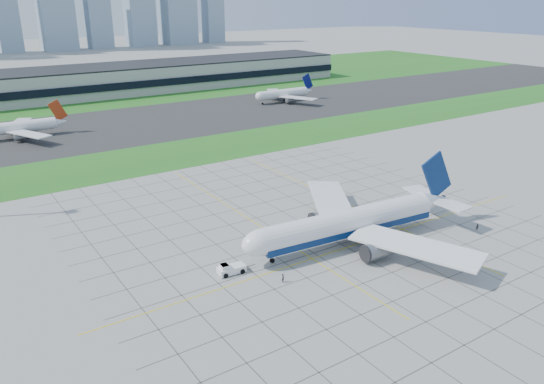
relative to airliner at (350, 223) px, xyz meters
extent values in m
plane|color=#9F9F9A|center=(-2.07, 0.38, -5.06)|extent=(1400.00, 1400.00, 0.00)
cube|color=#235E1B|center=(-2.07, 90.38, -5.04)|extent=(700.00, 35.00, 0.04)
cube|color=#383838|center=(-2.07, 145.38, -5.03)|extent=(700.00, 75.00, 0.04)
cube|color=#235E1B|center=(-2.07, 255.38, -5.04)|extent=(700.00, 145.00, 0.04)
cube|color=#474744|center=(-50.07, 10.38, -5.05)|extent=(0.18, 130.00, 0.02)
cube|color=#474744|center=(-42.07, 10.38, -5.05)|extent=(0.18, 130.00, 0.02)
cube|color=#474744|center=(-34.07, 10.38, -5.05)|extent=(0.18, 130.00, 0.02)
cube|color=#474744|center=(-26.07, 10.38, -5.05)|extent=(0.18, 130.00, 0.02)
cube|color=#474744|center=(-18.07, 10.38, -5.05)|extent=(0.18, 130.00, 0.02)
cube|color=#474744|center=(-10.07, 10.38, -5.05)|extent=(0.18, 130.00, 0.02)
cube|color=#474744|center=(-2.07, 10.38, -5.05)|extent=(0.18, 130.00, 0.02)
cube|color=#474744|center=(5.93, 10.38, -5.05)|extent=(0.18, 130.00, 0.02)
cube|color=#474744|center=(13.93, 10.38, -5.05)|extent=(0.18, 130.00, 0.02)
cube|color=#474744|center=(21.93, 10.38, -5.05)|extent=(0.18, 130.00, 0.02)
cube|color=#474744|center=(29.93, 10.38, -5.05)|extent=(0.18, 130.00, 0.02)
cube|color=#474744|center=(37.93, 10.38, -5.05)|extent=(0.18, 130.00, 0.02)
cube|color=#474744|center=(45.93, 10.38, -5.05)|extent=(0.18, 130.00, 0.02)
cube|color=#474744|center=(-2.07, -39.62, -5.05)|extent=(110.00, 0.18, 0.02)
cube|color=#474744|center=(-2.07, -31.62, -5.05)|extent=(110.00, 0.18, 0.02)
cube|color=#474744|center=(-2.07, -23.62, -5.05)|extent=(110.00, 0.18, 0.02)
cube|color=#474744|center=(-2.07, -15.62, -5.05)|extent=(110.00, 0.18, 0.02)
cube|color=#474744|center=(-2.07, -7.62, -5.05)|extent=(110.00, 0.18, 0.02)
cube|color=#474744|center=(-2.07, 0.38, -5.05)|extent=(110.00, 0.18, 0.02)
cube|color=#474744|center=(-2.07, 8.38, -5.05)|extent=(110.00, 0.18, 0.02)
cube|color=#474744|center=(-2.07, 16.38, -5.05)|extent=(110.00, 0.18, 0.02)
cube|color=#474744|center=(-2.07, 24.38, -5.05)|extent=(110.00, 0.18, 0.02)
cube|color=#474744|center=(-2.07, 32.38, -5.05)|extent=(110.00, 0.18, 0.02)
cube|color=#474744|center=(-2.07, 40.38, -5.05)|extent=(110.00, 0.18, 0.02)
cube|color=#474744|center=(-2.07, 48.38, -5.05)|extent=(110.00, 0.18, 0.02)
cube|color=#474744|center=(-2.07, 56.38, -5.05)|extent=(110.00, 0.18, 0.02)
cube|color=#474744|center=(-2.07, 64.38, -5.05)|extent=(110.00, 0.18, 0.02)
cube|color=yellow|center=(-2.07, -1.62, -5.04)|extent=(120.00, 0.25, 0.03)
cube|color=yellow|center=(-12.07, 20.38, -5.04)|extent=(0.25, 100.00, 0.03)
cube|color=yellow|center=(15.93, 20.38, -5.04)|extent=(0.25, 100.00, 0.03)
cube|color=#B7B7B2|center=(37.93, 230.38, 2.44)|extent=(260.00, 42.00, 15.00)
cube|color=black|center=(37.93, 208.88, 1.94)|extent=(260.00, 1.00, 4.00)
cube|color=black|center=(37.93, 230.38, 10.34)|extent=(260.00, 42.00, 0.80)
cube|color=#889CB2|center=(11.93, 520.38, 38.94)|extent=(20.00, 18.00, 88.00)
cube|color=#889CB2|center=(100.93, 520.38, 25.94)|extent=(24.00, 21.60, 62.00)
cube|color=#889CB2|center=(193.93, 520.38, 34.94)|extent=(36.00, 32.40, 80.00)
cylinder|color=white|center=(-0.40, 0.03, 0.40)|extent=(45.20, 9.63, 5.85)
cube|color=navy|center=(-0.40, 0.03, -1.45)|extent=(45.16, 9.24, 1.56)
ellipsoid|color=white|center=(-22.75, 1.93, 0.40)|extent=(9.82, 6.62, 5.85)
cube|color=black|center=(-24.89, 2.12, 0.89)|extent=(2.40, 3.29, 0.59)
cone|color=white|center=(25.35, -2.15, 0.69)|extent=(8.24, 6.20, 5.56)
cube|color=navy|center=(25.83, -2.20, 7.23)|extent=(10.64, 1.39, 12.45)
cube|color=white|center=(6.75, 15.09, -0.58)|extent=(21.55, 27.95, 0.95)
cube|color=white|center=(4.11, -16.01, -0.58)|extent=(18.05, 28.64, 0.95)
cylinder|color=slate|center=(0.46, 10.24, -2.53)|extent=(6.63, 4.23, 3.71)
cylinder|color=slate|center=(-1.27, -10.17, -2.53)|extent=(6.63, 4.23, 3.71)
cylinder|color=gray|center=(-20.32, 1.73, -3.79)|extent=(0.38, 0.38, 2.54)
cylinder|color=black|center=(-20.32, 1.73, -4.53)|extent=(1.11, 0.58, 1.07)
cylinder|color=black|center=(4.72, 2.73, -4.43)|extent=(1.36, 1.27, 1.27)
cylinder|color=black|center=(4.19, -3.49, -4.43)|extent=(1.36, 1.27, 1.27)
cube|color=white|center=(-29.80, 2.65, -4.21)|extent=(5.89, 3.13, 1.33)
cube|color=white|center=(-31.31, 2.78, -3.26)|extent=(1.88, 2.22, 1.04)
cube|color=black|center=(-31.31, 2.78, -3.07)|extent=(1.67, 2.02, 0.66)
cube|color=gray|center=(-25.74, 2.31, -4.49)|extent=(2.85, 0.41, 0.17)
cylinder|color=black|center=(-31.59, 4.04, -4.54)|extent=(1.08, 0.56, 1.04)
cylinder|color=black|center=(-31.80, 1.59, -4.54)|extent=(1.08, 0.56, 1.04)
cylinder|color=black|center=(-27.81, 3.72, -4.54)|extent=(1.08, 0.56, 1.04)
cylinder|color=black|center=(-28.02, 1.27, -4.54)|extent=(1.08, 0.56, 1.04)
imported|color=black|center=(-23.14, -6.40, -4.11)|extent=(0.77, 0.83, 1.90)
imported|color=black|center=(31.04, -11.99, -4.27)|extent=(0.90, 0.79, 1.58)
cylinder|color=white|center=(-45.80, 146.91, -0.56)|extent=(28.74, 4.80, 4.80)
cube|color=#A23012|center=(-29.83, 146.91, 4.44)|extent=(7.46, 0.40, 9.15)
cube|color=white|center=(-43.80, 157.91, -1.36)|extent=(13.89, 20.66, 0.40)
cube|color=white|center=(-43.80, 135.91, -1.36)|extent=(13.89, 20.66, 0.40)
cylinder|color=black|center=(-43.40, 149.11, -4.56)|extent=(1.00, 1.00, 1.00)
cylinder|color=black|center=(-43.40, 144.71, -4.56)|extent=(1.00, 1.00, 1.00)
cylinder|color=white|center=(87.00, 151.53, -0.56)|extent=(29.61, 4.80, 4.80)
cube|color=#080E54|center=(103.45, 151.53, 4.44)|extent=(7.46, 0.40, 9.15)
cube|color=white|center=(89.06, 162.53, -1.36)|extent=(13.89, 20.66, 0.40)
cube|color=white|center=(89.06, 140.53, -1.36)|extent=(13.89, 20.66, 0.40)
cylinder|color=black|center=(89.47, 153.73, -4.56)|extent=(1.00, 1.00, 1.00)
cylinder|color=black|center=(89.47, 149.33, -4.56)|extent=(1.00, 1.00, 1.00)
camera|label=1|loc=(-76.69, -82.49, 48.68)|focal=35.00mm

